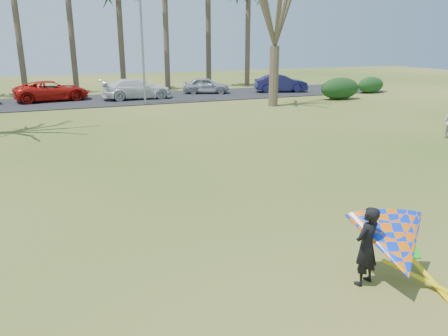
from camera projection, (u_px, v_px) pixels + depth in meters
name	position (u px, v px, depth m)	size (l,w,h in m)	color
ground	(255.00, 234.00, 10.45)	(100.00, 100.00, 0.00)	#255111
parking_strip	(111.00, 100.00, 32.68)	(46.00, 7.00, 0.06)	black
bare_tree_right	(276.00, 4.00, 28.12)	(6.27, 6.27, 9.21)	#493C2B
streetlight	(144.00, 38.00, 29.50)	(2.28, 0.18, 8.00)	gray
hedge_near	(340.00, 89.00, 32.95)	(3.26, 1.48, 1.63)	black
hedge_far	(371.00, 85.00, 36.68)	(2.45, 1.15, 1.36)	#133616
car_2	(52.00, 91.00, 31.86)	(2.41, 5.22, 1.45)	red
car_3	(137.00, 89.00, 32.82)	(2.11, 5.18, 1.50)	white
car_4	(206.00, 85.00, 36.13)	(1.53, 3.79, 1.29)	#999CA5
car_5	(281.00, 83.00, 37.03)	(1.54, 4.41, 1.45)	#191849
kite_flyer	(393.00, 245.00, 8.07)	(2.13, 2.39, 2.02)	black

